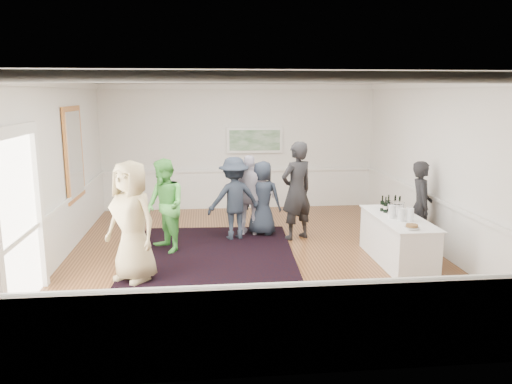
{
  "coord_description": "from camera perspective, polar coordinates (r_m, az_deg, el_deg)",
  "views": [
    {
      "loc": [
        -0.9,
        -8.81,
        2.98
      ],
      "look_at": [
        0.04,
        0.2,
        1.17
      ],
      "focal_mm": 35.0,
      "sensor_mm": 36.0,
      "label": 1
    }
  ],
  "objects": [
    {
      "name": "doorway",
      "position": [
        7.53,
        -25.6,
        -1.83
      ],
      "size": [
        0.1,
        1.78,
        2.56
      ],
      "color": "white",
      "rests_on": "wall_left"
    },
    {
      "name": "wall_front",
      "position": [
        5.08,
        4.46,
        -4.51
      ],
      "size": [
        7.0,
        0.02,
        3.2
      ],
      "primitive_type": "cube",
      "color": "white",
      "rests_on": "floor"
    },
    {
      "name": "landscape_painting",
      "position": [
        12.87,
        -0.15,
        5.94
      ],
      "size": [
        1.44,
        0.06,
        0.66
      ],
      "color": "white",
      "rests_on": "wall_back"
    },
    {
      "name": "guest_tan",
      "position": [
        8.15,
        -14.02,
        -3.28
      ],
      "size": [
        1.14,
        1.07,
        1.95
      ],
      "primitive_type": "imported",
      "rotation": [
        0.0,
        0.0,
        -0.65
      ],
      "color": "tan",
      "rests_on": "floor"
    },
    {
      "name": "area_rug",
      "position": [
        9.34,
        -5.05,
        -7.31
      ],
      "size": [
        3.23,
        4.13,
        0.02
      ],
      "primitive_type": "cube",
      "rotation": [
        0.0,
        0.0,
        -0.05
      ],
      "color": "black",
      "rests_on": "floor"
    },
    {
      "name": "juice_pitchers",
      "position": [
        8.93,
        16.24,
        -2.34
      ],
      "size": [
        0.35,
        0.38,
        0.24
      ],
      "color": "#86B540",
      "rests_on": "serving_table"
    },
    {
      "name": "wall_back",
      "position": [
        12.91,
        -1.95,
        5.14
      ],
      "size": [
        7.0,
        0.02,
        3.2
      ],
      "primitive_type": "cube",
      "color": "white",
      "rests_on": "floor"
    },
    {
      "name": "floor",
      "position": [
        9.34,
        -0.13,
        -7.32
      ],
      "size": [
        8.0,
        8.0,
        0.0
      ],
      "primitive_type": "plane",
      "color": "brown",
      "rests_on": "ground"
    },
    {
      "name": "guest_navy",
      "position": [
        10.53,
        0.74,
        -0.71
      ],
      "size": [
        0.91,
        0.76,
        1.58
      ],
      "primitive_type": "imported",
      "rotation": [
        0.0,
        0.0,
        2.75
      ],
      "color": "#1F2633",
      "rests_on": "floor"
    },
    {
      "name": "nut_bowl",
      "position": [
        8.4,
        17.38,
        -3.84
      ],
      "size": [
        0.23,
        0.23,
        0.08
      ],
      "color": "white",
      "rests_on": "serving_table"
    },
    {
      "name": "ice_bucket",
      "position": [
        9.24,
        15.79,
        -1.89
      ],
      "size": [
        0.26,
        0.26,
        0.24
      ],
      "primitive_type": "cylinder",
      "color": "silver",
      "rests_on": "serving_table"
    },
    {
      "name": "guest_green",
      "position": [
        9.53,
        -10.39,
        -1.58
      ],
      "size": [
        1.01,
        1.08,
        1.78
      ],
      "primitive_type": "imported",
      "rotation": [
        0.0,
        0.0,
        -1.06
      ],
      "color": "#50B548",
      "rests_on": "floor"
    },
    {
      "name": "guest_dark_a",
      "position": [
        10.21,
        -2.52,
        -0.74
      ],
      "size": [
        1.22,
        0.88,
        1.71
      ],
      "primitive_type": "imported",
      "rotation": [
        0.0,
        0.0,
        3.39
      ],
      "color": "#1F2633",
      "rests_on": "floor"
    },
    {
      "name": "bartender",
      "position": [
        10.03,
        18.31,
        -1.5
      ],
      "size": [
        0.56,
        0.71,
        1.72
      ],
      "primitive_type": "imported",
      "rotation": [
        0.0,
        0.0,
        1.32
      ],
      "color": "black",
      "rests_on": "floor"
    },
    {
      "name": "serving_table",
      "position": [
        9.25,
        15.84,
        -5.24
      ],
      "size": [
        0.78,
        2.04,
        0.83
      ],
      "color": "white",
      "rests_on": "floor"
    },
    {
      "name": "guest_lilac",
      "position": [
        10.51,
        -0.69,
        -0.39
      ],
      "size": [
        1.07,
        0.64,
        1.71
      ],
      "primitive_type": "imported",
      "rotation": [
        0.0,
        0.0,
        2.9
      ],
      "color": "#BAB4CA",
      "rests_on": "floor"
    },
    {
      "name": "wainscoting",
      "position": [
        9.19,
        -0.13,
        -4.36
      ],
      "size": [
        7.0,
        8.0,
        1.0
      ],
      "primitive_type": null,
      "color": "white",
      "rests_on": "floor"
    },
    {
      "name": "guest_dark_b",
      "position": [
        10.21,
        4.66,
        0.14
      ],
      "size": [
        0.88,
        0.77,
        2.02
      ],
      "primitive_type": "imported",
      "rotation": [
        0.0,
        0.0,
        3.63
      ],
      "color": "black",
      "rests_on": "floor"
    },
    {
      "name": "ceiling",
      "position": [
        8.85,
        -0.14,
        12.71
      ],
      "size": [
        7.0,
        8.0,
        0.02
      ],
      "primitive_type": "cube",
      "color": "white",
      "rests_on": "wall_back"
    },
    {
      "name": "wine_bottles",
      "position": [
        9.51,
        15.25,
        -1.25
      ],
      "size": [
        0.38,
        0.23,
        0.31
      ],
      "color": "black",
      "rests_on": "serving_table"
    },
    {
      "name": "wall_right",
      "position": [
        9.94,
        20.39,
        2.6
      ],
      "size": [
        0.02,
        8.0,
        3.2
      ],
      "primitive_type": "cube",
      "color": "white",
      "rests_on": "floor"
    },
    {
      "name": "wall_left",
      "position": [
        9.29,
        -22.17,
        1.9
      ],
      "size": [
        0.02,
        8.0,
        3.2
      ],
      "primitive_type": "cube",
      "color": "white",
      "rests_on": "floor"
    },
    {
      "name": "mirror",
      "position": [
        10.49,
        -20.06,
        4.14
      ],
      "size": [
        0.05,
        1.25,
        1.85
      ],
      "color": "#DD8941",
      "rests_on": "wall_left"
    }
  ]
}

